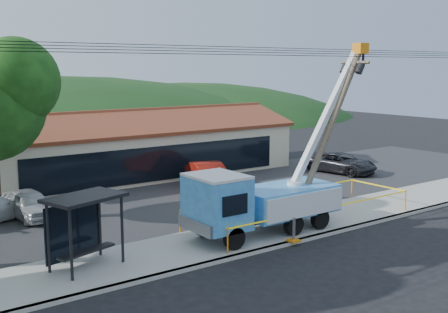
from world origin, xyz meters
name	(u,v)px	position (x,y,z in m)	size (l,w,h in m)	color
ground	(284,270)	(0.00, 0.00, 0.00)	(120.00, 120.00, 0.00)	black
curb	(249,253)	(0.00, 2.10, 0.07)	(60.00, 0.25, 0.15)	#ABA9A0
sidewalk	(222,241)	(0.00, 4.00, 0.07)	(60.00, 4.00, 0.15)	#ABA9A0
parking_lot	(136,205)	(0.00, 12.00, 0.05)	(60.00, 12.00, 0.10)	#28282B
strip_mall	(133,149)	(4.00, 19.98, 1.88)	(22.50, 8.53, 4.67)	beige
hill_center	(48,127)	(10.00, 55.00, 0.00)	(89.60, 64.00, 32.00)	#163714
hill_east	(183,118)	(30.00, 55.00, 0.00)	(72.80, 52.00, 26.00)	#163714
utility_truck	(260,199)	(1.93, 3.75, 1.73)	(9.93, 3.97, 8.51)	black
leaning_pole	(330,127)	(6.05, 3.55, 4.71)	(4.65, 1.72, 8.40)	brown
bus_shelter	(82,214)	(-6.05, 4.46, 2.15)	(3.19, 2.46, 2.71)	black
caution_tape	(301,205)	(4.89, 4.22, 0.94)	(11.55, 3.66, 1.06)	orange
car_silver	(30,220)	(-5.50, 12.65, 0.00)	(1.68, 4.17, 1.42)	#B0B4B8
car_red	(209,191)	(5.32, 12.62, 0.00)	(1.74, 4.98, 1.64)	maroon
car_dark	(341,174)	(16.00, 11.69, 0.00)	(2.35, 5.09, 1.41)	black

